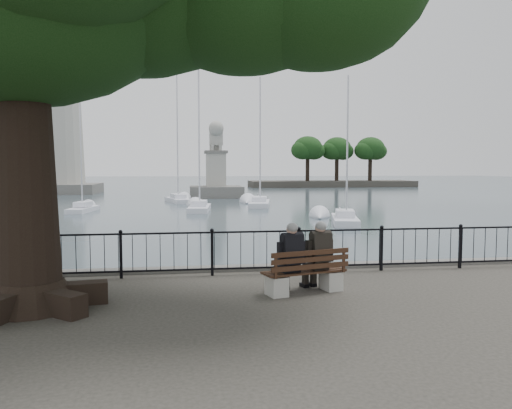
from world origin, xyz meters
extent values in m
cube|color=#5A5752|center=(0.00, 3.00, -0.50)|extent=(200.00, 0.40, 1.20)
plane|color=#2C3A40|center=(0.00, 103.00, -1.00)|extent=(260.00, 260.00, 0.00)
cube|color=black|center=(0.00, 2.50, 0.98)|extent=(22.00, 0.04, 0.04)
cube|color=black|center=(0.00, 2.50, 0.15)|extent=(22.00, 0.04, 0.04)
cube|color=#9F9E98|center=(0.12, 0.54, 0.19)|extent=(0.42, 0.49, 0.38)
cube|color=#9F9E98|center=(1.28, 0.86, 0.19)|extent=(0.42, 0.49, 0.38)
cube|color=black|center=(0.70, 0.70, 0.42)|extent=(1.73, 0.88, 0.04)
cube|color=black|center=(0.76, 0.46, 0.69)|extent=(1.61, 0.48, 0.37)
cube|color=black|center=(0.39, 0.62, 0.53)|extent=(0.39, 0.36, 0.22)
cube|color=black|center=(0.42, 0.53, 0.88)|extent=(0.45, 0.32, 0.55)
sphere|color=tan|center=(0.41, 0.56, 1.27)|extent=(0.21, 0.21, 0.21)
ellipsoid|color=gray|center=(0.42, 0.54, 1.30)|extent=(0.22, 0.22, 0.19)
cube|color=black|center=(0.32, 0.88, 0.21)|extent=(0.39, 0.47, 0.42)
cube|color=black|center=(1.00, 0.79, 0.53)|extent=(0.39, 0.36, 0.22)
cube|color=black|center=(1.02, 0.69, 0.88)|extent=(0.45, 0.32, 0.55)
sphere|color=tan|center=(1.01, 0.73, 1.27)|extent=(0.21, 0.21, 0.21)
ellipsoid|color=gray|center=(1.02, 0.70, 1.30)|extent=(0.22, 0.22, 0.19)
cube|color=black|center=(0.93, 1.05, 0.21)|extent=(0.39, 0.47, 0.42)
cone|color=black|center=(-4.25, 0.31, 0.24)|extent=(1.66, 1.66, 0.49)
cone|color=black|center=(-4.25, 0.31, 2.93)|extent=(1.08, 1.08, 5.87)
cube|color=#5A5752|center=(-18.00, 62.00, -0.40)|extent=(9.28, 9.28, 1.40)
cone|color=#9F9E98|center=(-18.00, 62.00, 11.13)|extent=(5.94, 5.94, 22.27)
cylinder|color=#5A5752|center=(-18.00, 62.00, 22.52)|extent=(6.12, 6.12, 0.50)
cylinder|color=#9F9E98|center=(-18.00, 62.00, 24.35)|extent=(3.71, 3.71, 3.15)
cube|color=#5A5752|center=(2.00, 50.00, -0.40)|extent=(6.06, 6.06, 1.40)
cube|color=#9F9E98|center=(2.00, 50.00, 2.12)|extent=(2.22, 2.62, 4.04)
cube|color=#5A5752|center=(2.00, 50.00, 4.29)|extent=(2.62, 3.02, 0.30)
cube|color=#9F9E98|center=(2.00, 50.30, 5.15)|extent=(1.31, 2.22, 1.41)
cube|color=#9F9E98|center=(2.00, 49.29, 5.85)|extent=(1.51, 1.01, 1.62)
sphere|color=#9F9E98|center=(2.00, 48.89, 6.96)|extent=(1.72, 1.72, 1.72)
cube|color=white|center=(-11.50, 21.90, -0.90)|extent=(1.60, 5.54, 0.61)
cube|color=white|center=(-11.50, 21.90, -0.40)|extent=(1.15, 2.26, 0.46)
cylinder|color=silver|center=(-11.50, 21.60, 4.12)|extent=(0.12, 0.12, 9.43)
cube|color=white|center=(8.26, 21.19, -0.90)|extent=(2.75, 5.49, 0.59)
cube|color=white|center=(8.26, 21.19, -0.40)|extent=(1.58, 2.36, 0.44)
cylinder|color=silver|center=(8.26, 20.90, 3.72)|extent=(0.12, 0.12, 8.64)
cube|color=white|center=(-9.54, 31.84, -0.90)|extent=(1.87, 4.86, 0.53)
cube|color=white|center=(-9.54, 31.84, -0.40)|extent=(1.19, 2.03, 0.39)
cylinder|color=silver|center=(-9.54, 31.57, 4.29)|extent=(0.11, 0.11, 9.79)
cube|color=white|center=(-0.46, 31.38, -0.90)|extent=(2.11, 5.76, 0.63)
cube|color=white|center=(-0.46, 31.38, -0.40)|extent=(1.37, 2.40, 0.47)
cylinder|color=silver|center=(-0.46, 31.07, 5.22)|extent=(0.13, 0.13, 11.64)
cube|color=white|center=(5.04, 35.68, -0.90)|extent=(2.82, 6.40, 0.69)
cube|color=white|center=(5.04, 35.68, -0.40)|extent=(1.70, 2.71, 0.52)
cylinder|color=silver|center=(5.04, 35.33, 4.92)|extent=(0.14, 0.14, 11.04)
cube|color=white|center=(-2.30, 41.76, -0.90)|extent=(2.89, 5.82, 0.62)
cube|color=white|center=(-2.30, 41.76, -0.40)|extent=(1.67, 2.50, 0.47)
cylinder|color=silver|center=(-2.30, 41.45, 5.46)|extent=(0.12, 0.12, 12.12)
cube|color=#2E2B26|center=(25.00, 80.00, -0.50)|extent=(30.00, 8.00, 1.20)
cylinder|color=black|center=(20.00, 78.00, 2.00)|extent=(0.70, 0.70, 4.00)
ellipsoid|color=black|center=(20.00, 78.00, 6.00)|extent=(5.20, 5.20, 4.16)
cylinder|color=black|center=(26.00, 80.00, 2.00)|extent=(0.70, 0.70, 4.00)
ellipsoid|color=black|center=(26.00, 80.00, 6.00)|extent=(5.20, 5.20, 4.16)
cylinder|color=black|center=(32.00, 79.00, 2.00)|extent=(0.70, 0.70, 4.00)
ellipsoid|color=black|center=(32.00, 79.00, 6.00)|extent=(5.20, 5.20, 4.16)
camera|label=1|loc=(-1.59, -8.65, 2.42)|focal=35.00mm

